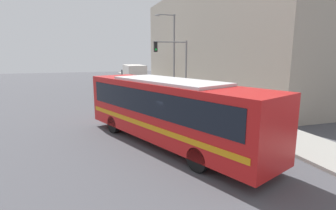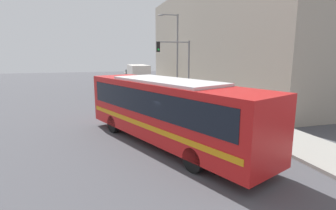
{
  "view_description": "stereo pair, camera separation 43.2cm",
  "coord_description": "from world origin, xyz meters",
  "px_view_note": "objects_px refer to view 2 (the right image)",
  "views": [
    {
      "loc": [
        -4.29,
        -11.67,
        4.49
      ],
      "look_at": [
        0.7,
        3.38,
        1.43
      ],
      "focal_mm": 28.0,
      "sensor_mm": 36.0,
      "label": 1
    },
    {
      "loc": [
        -3.88,
        -11.8,
        4.49
      ],
      "look_at": [
        0.7,
        3.38,
        1.43
      ],
      "focal_mm": 28.0,
      "sensor_mm": 36.0,
      "label": 2
    }
  ],
  "objects_px": {
    "parking_meter": "(192,93)",
    "street_lamp": "(175,49)",
    "traffic_light_pole": "(178,60)",
    "delivery_truck": "(137,76)",
    "city_bus": "(166,108)",
    "pedestrian_near_corner": "(216,95)",
    "fire_hydrant": "(215,108)"
  },
  "relations": [
    {
      "from": "traffic_light_pole",
      "to": "fire_hydrant",
      "type": "bearing_deg",
      "value": -81.04
    },
    {
      "from": "parking_meter",
      "to": "street_lamp",
      "type": "bearing_deg",
      "value": 89.85
    },
    {
      "from": "traffic_light_pole",
      "to": "street_lamp",
      "type": "relative_size",
      "value": 0.66
    },
    {
      "from": "city_bus",
      "to": "pedestrian_near_corner",
      "type": "height_order",
      "value": "city_bus"
    },
    {
      "from": "city_bus",
      "to": "pedestrian_near_corner",
      "type": "relative_size",
      "value": 7.36
    },
    {
      "from": "traffic_light_pole",
      "to": "city_bus",
      "type": "bearing_deg",
      "value": -111.68
    },
    {
      "from": "fire_hydrant",
      "to": "parking_meter",
      "type": "distance_m",
      "value": 4.63
    },
    {
      "from": "delivery_truck",
      "to": "parking_meter",
      "type": "distance_m",
      "value": 12.84
    },
    {
      "from": "delivery_truck",
      "to": "traffic_light_pole",
      "type": "height_order",
      "value": "traffic_light_pole"
    },
    {
      "from": "delivery_truck",
      "to": "traffic_light_pole",
      "type": "relative_size",
      "value": 1.21
    },
    {
      "from": "city_bus",
      "to": "traffic_light_pole",
      "type": "bearing_deg",
      "value": 46.81
    },
    {
      "from": "traffic_light_pole",
      "to": "street_lamp",
      "type": "xyz_separation_m",
      "value": [
        0.95,
        3.68,
        1.07
      ]
    },
    {
      "from": "delivery_truck",
      "to": "pedestrian_near_corner",
      "type": "relative_size",
      "value": 4.27
    },
    {
      "from": "fire_hydrant",
      "to": "street_lamp",
      "type": "relative_size",
      "value": 0.08
    },
    {
      "from": "city_bus",
      "to": "parking_meter",
      "type": "xyz_separation_m",
      "value": [
        5.4,
        9.89,
        -0.87
      ]
    },
    {
      "from": "fire_hydrant",
      "to": "city_bus",
      "type": "bearing_deg",
      "value": -135.55
    },
    {
      "from": "delivery_truck",
      "to": "parking_meter",
      "type": "xyz_separation_m",
      "value": [
        2.81,
        -12.51,
        -0.68
      ]
    },
    {
      "from": "city_bus",
      "to": "street_lamp",
      "type": "bearing_deg",
      "value": 48.53
    },
    {
      "from": "delivery_truck",
      "to": "traffic_light_pole",
      "type": "bearing_deg",
      "value": -80.45
    },
    {
      "from": "traffic_light_pole",
      "to": "parking_meter",
      "type": "bearing_deg",
      "value": -55.03
    },
    {
      "from": "traffic_light_pole",
      "to": "pedestrian_near_corner",
      "type": "height_order",
      "value": "traffic_light_pole"
    },
    {
      "from": "city_bus",
      "to": "parking_meter",
      "type": "relative_size",
      "value": 9.06
    },
    {
      "from": "street_lamp",
      "to": "parking_meter",
      "type": "bearing_deg",
      "value": -90.15
    },
    {
      "from": "pedestrian_near_corner",
      "to": "street_lamp",
      "type": "bearing_deg",
      "value": 105.02
    },
    {
      "from": "fire_hydrant",
      "to": "street_lamp",
      "type": "xyz_separation_m",
      "value": [
        0.01,
        9.61,
        4.54
      ]
    },
    {
      "from": "fire_hydrant",
      "to": "parking_meter",
      "type": "xyz_separation_m",
      "value": [
        -0.0,
        4.6,
        0.52
      ]
    },
    {
      "from": "traffic_light_pole",
      "to": "street_lamp",
      "type": "distance_m",
      "value": 3.94
    },
    {
      "from": "delivery_truck",
      "to": "street_lamp",
      "type": "distance_m",
      "value": 8.69
    },
    {
      "from": "parking_meter",
      "to": "delivery_truck",
      "type": "bearing_deg",
      "value": 102.68
    },
    {
      "from": "delivery_truck",
      "to": "traffic_light_pole",
      "type": "xyz_separation_m",
      "value": [
        1.88,
        -11.18,
        2.28
      ]
    },
    {
      "from": "fire_hydrant",
      "to": "traffic_light_pole",
      "type": "relative_size",
      "value": 0.13
    },
    {
      "from": "fire_hydrant",
      "to": "street_lamp",
      "type": "distance_m",
      "value": 10.63
    }
  ]
}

